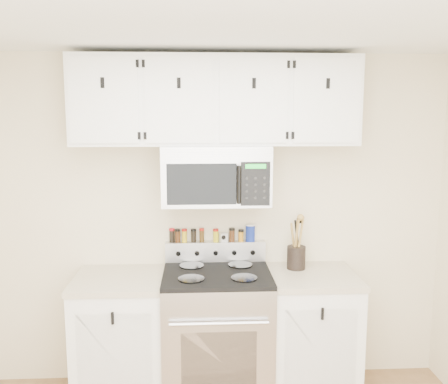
% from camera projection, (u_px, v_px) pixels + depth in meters
% --- Properties ---
extents(back_wall, '(3.50, 0.01, 2.50)m').
position_uv_depth(back_wall, '(215.00, 221.00, 3.80)').
color(back_wall, beige).
rests_on(back_wall, floor).
extents(range, '(0.76, 0.65, 1.10)m').
position_uv_depth(range, '(217.00, 334.00, 3.60)').
color(range, '#B7B7BA').
rests_on(range, floor).
extents(base_cabinet_left, '(0.64, 0.62, 0.92)m').
position_uv_depth(base_cabinet_left, '(121.00, 338.00, 3.59)').
color(base_cabinet_left, white).
rests_on(base_cabinet_left, floor).
extents(base_cabinet_right, '(0.64, 0.62, 0.92)m').
position_uv_depth(base_cabinet_right, '(311.00, 334.00, 3.66)').
color(base_cabinet_right, white).
rests_on(base_cabinet_right, floor).
extents(microwave, '(0.76, 0.44, 0.42)m').
position_uv_depth(microwave, '(216.00, 175.00, 3.55)').
color(microwave, '#9E9EA3').
rests_on(microwave, back_wall).
extents(upper_cabinets, '(2.00, 0.35, 0.62)m').
position_uv_depth(upper_cabinets, '(216.00, 101.00, 3.50)').
color(upper_cabinets, white).
rests_on(upper_cabinets, back_wall).
extents(utensil_crock, '(0.14, 0.14, 0.40)m').
position_uv_depth(utensil_crock, '(296.00, 256.00, 3.69)').
color(utensil_crock, black).
rests_on(utensil_crock, base_cabinet_right).
extents(kitchen_timer, '(0.07, 0.06, 0.07)m').
position_uv_depth(kitchen_timer, '(223.00, 237.00, 3.78)').
color(kitchen_timer, silver).
rests_on(kitchen_timer, range).
extents(salt_canister, '(0.07, 0.07, 0.13)m').
position_uv_depth(salt_canister, '(250.00, 233.00, 3.79)').
color(salt_canister, navy).
rests_on(salt_canister, range).
extents(spice_jar_0, '(0.04, 0.04, 0.11)m').
position_uv_depth(spice_jar_0, '(172.00, 235.00, 3.76)').
color(spice_jar_0, black).
rests_on(spice_jar_0, range).
extents(spice_jar_1, '(0.04, 0.04, 0.10)m').
position_uv_depth(spice_jar_1, '(178.00, 236.00, 3.76)').
color(spice_jar_1, '#442410').
rests_on(spice_jar_1, range).
extents(spice_jar_2, '(0.04, 0.04, 0.10)m').
position_uv_depth(spice_jar_2, '(184.00, 235.00, 3.77)').
color(spice_jar_2, gold).
rests_on(spice_jar_2, range).
extents(spice_jar_3, '(0.04, 0.04, 0.10)m').
position_uv_depth(spice_jar_3, '(194.00, 235.00, 3.77)').
color(spice_jar_3, black).
rests_on(spice_jar_3, range).
extents(spice_jar_4, '(0.04, 0.04, 0.10)m').
position_uv_depth(spice_jar_4, '(202.00, 235.00, 3.77)').
color(spice_jar_4, '#463010').
rests_on(spice_jar_4, range).
extents(spice_jar_5, '(0.04, 0.04, 0.10)m').
position_uv_depth(spice_jar_5, '(216.00, 235.00, 3.78)').
color(spice_jar_5, gold).
rests_on(spice_jar_5, range).
extents(spice_jar_6, '(0.04, 0.04, 0.10)m').
position_uv_depth(spice_jar_6, '(232.00, 235.00, 3.78)').
color(spice_jar_6, '#472611').
rests_on(spice_jar_6, range).
extents(spice_jar_7, '(0.04, 0.04, 0.09)m').
position_uv_depth(spice_jar_7, '(241.00, 235.00, 3.79)').
color(spice_jar_7, orange).
rests_on(spice_jar_7, range).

